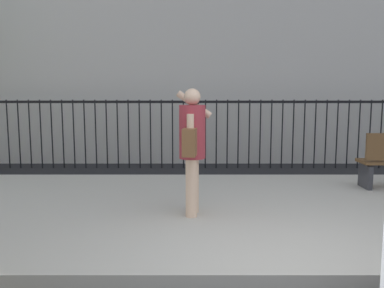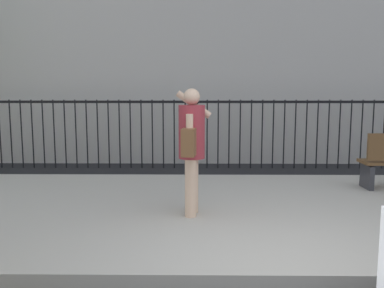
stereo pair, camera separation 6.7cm
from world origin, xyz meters
name	(u,v)px [view 1 (the left image)]	position (x,y,z in m)	size (l,w,h in m)	color
sidewalk	(258,211)	(0.00, 2.20, 0.07)	(28.00, 4.40, 0.15)	#B2ADA3
iron_fence	(233,125)	(0.00, 5.90, 1.02)	(12.03, 0.04, 1.60)	black
pedestrian_on_phone	(192,143)	(-0.95, 1.77, 1.11)	(0.49, 0.68, 1.65)	beige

